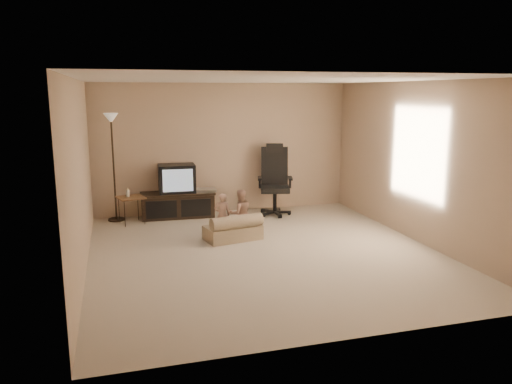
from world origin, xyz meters
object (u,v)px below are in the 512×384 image
at_px(side_table, 131,198).
at_px(toddler_left, 222,215).
at_px(tv_stand, 178,195).
at_px(child_sofa, 234,230).
at_px(toddler_right, 240,213).
at_px(floor_lamp, 112,143).
at_px(office_chair, 275,189).

bearing_deg(side_table, toddler_left, -41.95).
relative_size(tv_stand, side_table, 2.14).
height_order(tv_stand, child_sofa, tv_stand).
relative_size(side_table, toddler_right, 0.84).
bearing_deg(side_table, tv_stand, 15.63).
relative_size(tv_stand, child_sofa, 1.49).
distance_m(child_sofa, toddler_left, 0.34).
distance_m(toddler_left, toddler_right, 0.30).
height_order(child_sofa, toddler_right, toddler_right).
bearing_deg(side_table, floor_lamp, 130.97).
xyz_separation_m(tv_stand, child_sofa, (0.66, -1.75, -0.24)).
relative_size(side_table, toddler_left, 0.92).
relative_size(tv_stand, floor_lamp, 0.72).
height_order(side_table, toddler_right, toddler_right).
distance_m(side_table, toddler_right, 2.16).
relative_size(office_chair, side_table, 2.04).
xyz_separation_m(side_table, floor_lamp, (-0.26, 0.30, 0.96)).
distance_m(tv_stand, toddler_left, 1.60).
bearing_deg(side_table, toddler_right, -38.98).
distance_m(tv_stand, office_chair, 1.85).
bearing_deg(office_chair, toddler_left, -121.22).
relative_size(office_chair, toddler_left, 1.87).
relative_size(floor_lamp, toddler_left, 2.71).
bearing_deg(toddler_left, office_chair, -134.93).
relative_size(office_chair, child_sofa, 1.42).
xyz_separation_m(tv_stand, toddler_left, (0.53, -1.50, -0.06)).
height_order(tv_stand, toddler_right, tv_stand).
bearing_deg(office_chair, toddler_right, -112.13).
height_order(office_chair, toddler_left, office_chair).
bearing_deg(toddler_right, floor_lamp, -42.77).
bearing_deg(office_chair, child_sofa, -112.93).
xyz_separation_m(side_table, toddler_left, (1.40, -1.26, -0.11)).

